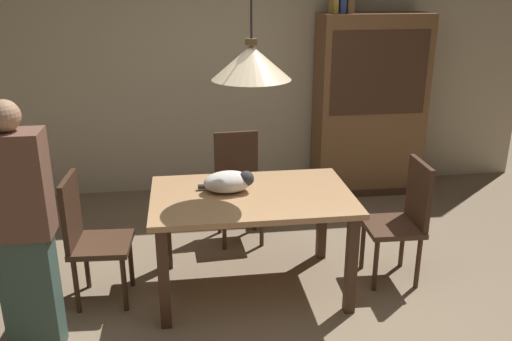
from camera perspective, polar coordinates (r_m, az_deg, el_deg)
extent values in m
plane|color=#847056|center=(3.71, 2.18, -16.24)|extent=(10.00, 10.00, 0.00)
cube|color=beige|center=(5.68, -2.35, 12.33)|extent=(6.40, 0.10, 2.90)
cube|color=tan|center=(3.78, -0.45, -2.76)|extent=(1.40, 0.90, 0.04)
cube|color=#472D1E|center=(3.58, -9.69, -11.19)|extent=(0.07, 0.07, 0.71)
cube|color=#472D1E|center=(3.73, 10.00, -9.84)|extent=(0.07, 0.07, 0.71)
cube|color=#472D1E|center=(4.27, -9.46, -5.84)|extent=(0.07, 0.07, 0.71)
cube|color=#472D1E|center=(4.39, 6.97, -4.92)|extent=(0.07, 0.07, 0.71)
cube|color=#472D1E|center=(4.63, -1.72, -2.46)|extent=(0.42, 0.42, 0.04)
cube|color=#40291B|center=(4.71, -2.11, 1.29)|extent=(0.38, 0.06, 0.48)
cylinder|color=#472D1E|center=(4.55, -3.36, -5.97)|extent=(0.04, 0.04, 0.41)
cylinder|color=#472D1E|center=(4.60, 0.61, -5.65)|extent=(0.04, 0.04, 0.41)
cylinder|color=#472D1E|center=(4.84, -3.88, -4.35)|extent=(0.04, 0.04, 0.41)
cylinder|color=#472D1E|center=(4.89, -0.15, -4.07)|extent=(0.04, 0.04, 0.41)
cube|color=#472D1E|center=(3.92, -15.96, -7.51)|extent=(0.42, 0.42, 0.04)
cube|color=#40291B|center=(3.86, -18.94, -4.06)|extent=(0.06, 0.38, 0.48)
cylinder|color=#472D1E|center=(3.86, -13.71, -11.56)|extent=(0.04, 0.04, 0.41)
cylinder|color=#472D1E|center=(4.14, -13.06, -9.28)|extent=(0.04, 0.04, 0.41)
cylinder|color=#472D1E|center=(3.93, -18.41, -11.49)|extent=(0.04, 0.04, 0.41)
cylinder|color=#472D1E|center=(4.20, -17.43, -9.26)|extent=(0.04, 0.04, 0.41)
cube|color=#472D1E|center=(4.16, 14.14, -5.75)|extent=(0.41, 0.41, 0.04)
cube|color=#40291B|center=(4.12, 16.79, -2.30)|extent=(0.05, 0.38, 0.48)
cylinder|color=#472D1E|center=(4.34, 11.18, -7.69)|extent=(0.04, 0.04, 0.41)
cylinder|color=#472D1E|center=(4.07, 12.49, -9.72)|extent=(0.04, 0.04, 0.41)
cylinder|color=#472D1E|center=(4.44, 15.16, -7.36)|extent=(0.04, 0.04, 0.41)
cylinder|color=#472D1E|center=(4.18, 16.71, -9.30)|extent=(0.04, 0.04, 0.41)
ellipsoid|color=silver|center=(3.79, -2.98, -1.20)|extent=(0.36, 0.25, 0.15)
sphere|color=#333338|center=(3.77, -1.03, -0.85)|extent=(0.11, 0.11, 0.11)
cylinder|color=#333338|center=(3.85, -4.81, -1.66)|extent=(0.18, 0.04, 0.04)
cone|color=beige|center=(3.53, -0.49, 11.33)|extent=(0.52, 0.52, 0.22)
cylinder|color=#513D23|center=(3.51, -0.50, 13.42)|extent=(0.08, 0.08, 0.04)
cube|color=brown|center=(5.74, 11.84, 6.70)|extent=(1.10, 0.44, 1.85)
cube|color=#472D1E|center=(5.47, 12.89, 9.95)|extent=(0.97, 0.01, 0.81)
cube|color=#472D1E|center=(6.00, 11.26, -1.55)|extent=(1.12, 0.45, 0.08)
cube|color=gold|center=(5.48, 8.19, 17.05)|extent=(0.04, 0.20, 0.18)
cube|color=#384C93|center=(5.50, 8.89, 17.33)|extent=(0.06, 0.24, 0.24)
cube|color=brown|center=(5.52, 9.67, 17.20)|extent=(0.06, 0.24, 0.22)
cube|color=#3D564C|center=(3.57, -22.53, -11.96)|extent=(0.30, 0.20, 0.78)
cube|color=brown|center=(3.28, -24.10, -1.43)|extent=(0.36, 0.22, 0.62)
sphere|color=#A37A5B|center=(3.17, -25.08, 5.22)|extent=(0.18, 0.18, 0.18)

